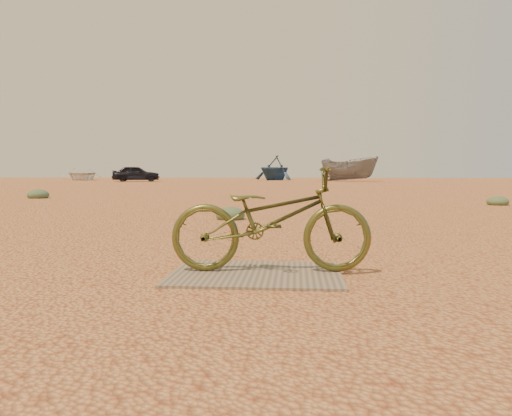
# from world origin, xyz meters

# --- Properties ---
(ground) EXTENTS (120.00, 120.00, 0.00)m
(ground) POSITION_xyz_m (0.00, 0.00, 0.00)
(ground) COLOR tan
(ground) RESTS_ON ground
(plywood_board) EXTENTS (1.46, 1.11, 0.02)m
(plywood_board) POSITION_xyz_m (0.42, -0.19, 0.01)
(plywood_board) COLOR #837259
(plywood_board) RESTS_ON ground
(bicycle) EXTENTS (1.76, 0.70, 0.91)m
(bicycle) POSITION_xyz_m (0.55, -0.12, 0.48)
(bicycle) COLOR #505121
(bicycle) RESTS_ON plywood_board
(car) EXTENTS (4.10, 2.37, 1.31)m
(car) POSITION_xyz_m (-12.49, 36.31, 0.66)
(car) COLOR black
(car) RESTS_ON ground
(boat_near_left) EXTENTS (5.81, 6.56, 1.12)m
(boat_near_left) POSITION_xyz_m (-19.87, 42.50, 0.56)
(boat_near_left) COLOR silver
(boat_near_left) RESTS_ON ground
(boat_far_left) EXTENTS (5.70, 5.90, 2.38)m
(boat_far_left) POSITION_xyz_m (-1.18, 43.27, 1.19)
(boat_far_left) COLOR navy
(boat_far_left) RESTS_ON ground
(boat_mid_right) EXTENTS (5.61, 4.72, 2.09)m
(boat_mid_right) POSITION_xyz_m (5.35, 38.96, 1.05)
(boat_mid_right) COLOR slate
(boat_mid_right) RESTS_ON ground
(kale_a) EXTENTS (0.54, 0.54, 0.30)m
(kale_a) POSITION_xyz_m (-0.44, 4.69, 0.00)
(kale_a) COLOR #5A734B
(kale_a) RESTS_ON ground
(kale_b) EXTENTS (0.55, 0.55, 0.30)m
(kale_b) POSITION_xyz_m (6.04, 9.05, 0.00)
(kale_b) COLOR #5A734B
(kale_b) RESTS_ON ground
(kale_c) EXTENTS (0.69, 0.69, 0.38)m
(kale_c) POSITION_xyz_m (-7.64, 11.27, 0.00)
(kale_c) COLOR #5A734B
(kale_c) RESTS_ON ground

